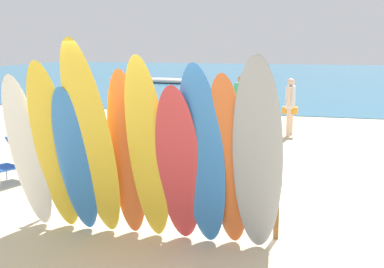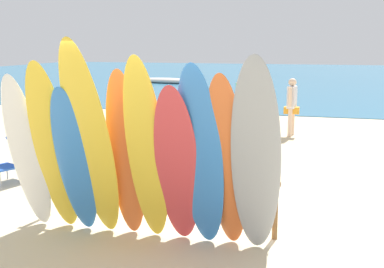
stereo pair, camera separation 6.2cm
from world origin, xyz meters
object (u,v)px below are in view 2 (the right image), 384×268
Objects in this scene: surfboard_red_6 at (177,167)px; surfboard_blue_7 at (201,158)px; surfboard_yellow_5 at (146,152)px; beachgoer_midbeach at (292,103)px; beachgoer_near_rack at (243,100)px; surfboard_blue_2 at (75,162)px; surfboard_yellow_1 at (54,150)px; surfboard_rack at (154,184)px; beach_chair_red at (13,158)px; beachgoer_by_water at (219,116)px; beach_chair_blue at (50,143)px; beach_chair_striped at (80,158)px; surfboard_grey_9 at (256,159)px; distant_boat at (168,81)px; surfboard_orange_4 at (126,155)px; surfboard_yellow_3 at (91,142)px; surfboard_orange_8 at (227,164)px; surfboard_white_0 at (27,154)px.

surfboard_blue_7 is (0.29, -0.02, 0.12)m from surfboard_red_6.
surfboard_yellow_5 reaches higher than beachgoer_midbeach.
beachgoer_near_rack is (-0.72, 8.35, -0.11)m from surfboard_red_6.
surfboard_blue_2 is at bearing 179.81° from surfboard_red_6.
surfboard_yellow_5 is (1.23, 0.04, 0.04)m from surfboard_yellow_1.
surfboard_blue_7 is at bearing -36.75° from surfboard_rack.
beachgoer_by_water is at bearing 64.48° from beach_chair_red.
beach_chair_blue is (-0.13, 1.46, -0.00)m from beach_chair_red.
surfboard_yellow_5 is at bearing -177.87° from surfboard_red_6.
surfboard_blue_7 is 3.86m from beach_chair_striped.
surfboard_yellow_1 reaches higher than beach_chair_striped.
surfboard_grey_9 is 6.10m from beach_chair_blue.
surfboard_orange_4 is at bearing -72.88° from distant_boat.
surfboard_red_6 reaches higher than beach_chair_striped.
beach_chair_red is (-2.70, 2.24, -0.86)m from surfboard_yellow_3.
surfboard_red_6 is at bearing -49.93° from beach_chair_blue.
surfboard_orange_4 is at bearing 162.39° from surfboard_yellow_5.
surfboard_orange_8 is at bearing -1.16° from surfboard_blue_2.
beachgoer_near_rack is at bearing -64.71° from distant_boat.
surfboard_grey_9 is 0.54× the size of distant_boat.
distant_boat is (-4.21, 21.59, -0.26)m from beach_chair_red.
surfboard_blue_2 is 8.41m from beachgoer_midbeach.
beach_chair_blue reaches higher than distant_boat.
surfboard_grey_9 is at bearing -6.74° from surfboard_red_6.
surfboard_yellow_5 is at bearing -24.73° from beach_chair_striped.
surfboard_rack is at bearing 135.49° from beachgoer_near_rack.
surfboard_yellow_3 is 8.50m from beachgoer_near_rack.
beachgoer_by_water is at bearing 107.93° from surfboard_orange_8.
beach_chair_red is at bearing 148.36° from surfboard_red_6.
surfboard_yellow_1 reaches higher than beachgoer_near_rack.
surfboard_yellow_5 is 0.99m from surfboard_orange_8.
surfboard_blue_7 is 2.92× the size of beach_chair_blue.
surfboard_blue_7 is 1.43× the size of beachgoer_by_water.
beachgoer_midbeach is 17.81m from distant_boat.
beach_chair_striped is at bearing 106.37° from surfboard_yellow_1.
surfboard_blue_2 is 0.41m from surfboard_yellow_3.
distant_boat is (-8.61, 15.57, -0.72)m from beachgoer_midbeach.
beach_chair_striped is (1.28, -1.13, 0.01)m from beach_chair_blue.
surfboard_yellow_3 is at bearing -15.17° from beach_chair_red.
surfboard_yellow_5 is 24.93m from distant_boat.
surfboard_white_0 is 2.74× the size of beach_chair_blue.
surfboard_white_0 is 1.06× the size of surfboard_blue_2.
surfboard_yellow_3 reaches higher than surfboard_yellow_5.
beach_chair_red is at bearing 141.55° from surfboard_orange_4.
surfboard_blue_7 is 4.63m from beach_chair_red.
beachgoer_by_water is (0.14, -3.58, 0.04)m from beachgoer_near_rack.
beachgoer_midbeach is at bearing 37.82° from beach_chair_blue.
beach_chair_blue is at bearing 119.44° from beach_chair_red.
surfboard_blue_7 is (0.98, -0.09, 0.04)m from surfboard_orange_4.
beachgoer_by_water reaches higher than beach_chair_striped.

